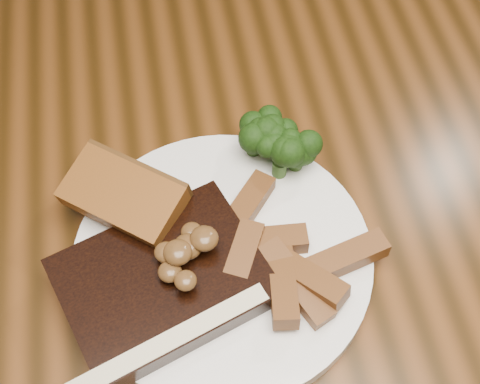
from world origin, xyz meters
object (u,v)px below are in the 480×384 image
Objects in this scene: plate at (223,259)px; steak at (163,282)px; potato_wedges at (288,243)px; garlic_bread at (126,208)px; dining_table at (256,245)px.

plate is 0.06m from steak.
potato_wedges is at bearing -3.86° from plate.
potato_wedges is (0.06, -0.00, 0.02)m from plate.
garlic_bread is (-0.02, 0.08, -0.00)m from steak.
potato_wedges is (0.01, -0.07, 0.12)m from dining_table.
steak reaches higher than plate.
garlic_bread is 0.97× the size of potato_wedges.
potato_wedges reaches higher than garlic_bread.
steak is 1.59× the size of garlic_bread.
garlic_bread is at bearing 144.38° from plate.
steak is (-0.05, -0.02, 0.02)m from plate.
steak is at bearing -138.90° from dining_table.
dining_table is 0.17m from garlic_bread.
dining_table is 0.12m from plate.
plate is at bearing -124.85° from dining_table.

